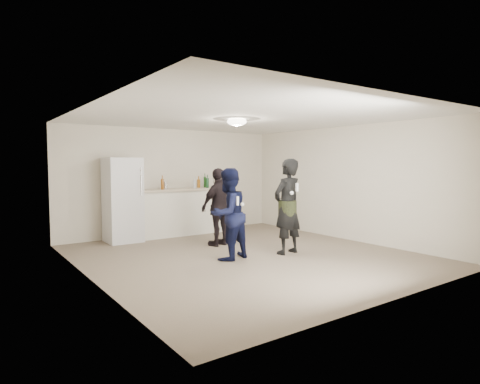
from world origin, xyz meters
TOP-DOWN VIEW (x-y plane):
  - floor at (0.00, 0.00)m, footprint 6.00×6.00m
  - ceiling at (0.00, 0.00)m, footprint 6.00×6.00m
  - wall_back at (0.00, 3.00)m, footprint 6.00×0.00m
  - wall_front at (0.00, -3.00)m, footprint 6.00×0.00m
  - wall_left at (-2.75, 0.00)m, footprint 0.00×6.00m
  - wall_right at (2.75, 0.00)m, footprint 0.00×6.00m
  - counter at (0.05, 2.67)m, footprint 2.60×0.56m
  - counter_top at (0.05, 2.67)m, footprint 2.68×0.64m
  - fridge at (-1.38, 2.60)m, footprint 0.70×0.70m
  - fridge_handle at (-1.10, 2.23)m, footprint 0.02×0.02m
  - ceiling_dome at (0.00, 0.30)m, footprint 0.36×0.36m
  - shaker at (-0.34, 2.69)m, footprint 0.08×0.08m
  - man at (-0.44, -0.07)m, footprint 0.90×0.78m
  - woman at (0.71, -0.32)m, footprint 0.69×0.50m
  - camo_shorts at (0.71, -0.32)m, footprint 0.34×0.34m
  - spectator at (0.09, 1.05)m, footprint 0.99×0.57m
  - remote_man at (-0.44, -0.35)m, footprint 0.04×0.04m
  - nunchuk_man at (-0.32, -0.32)m, footprint 0.07×0.07m
  - remote_woman at (0.71, -0.57)m, footprint 0.04×0.04m
  - nunchuk_woman at (0.61, -0.54)m, footprint 0.07×0.07m
  - bottle_cluster at (0.37, 2.67)m, footprint 1.29×0.26m

SIDE VIEW (x-z plane):
  - floor at x=0.00m, z-range 0.00..0.00m
  - counter at x=0.05m, z-range 0.00..1.05m
  - spectator at x=0.09m, z-range 0.00..1.59m
  - man at x=-0.44m, z-range 0.00..1.60m
  - camo_shorts at x=0.71m, z-range 0.71..0.99m
  - woman at x=0.71m, z-range 0.00..1.76m
  - fridge at x=-1.38m, z-range 0.00..1.80m
  - nunchuk_man at x=-0.32m, z-range 0.95..1.01m
  - remote_man at x=-0.44m, z-range 0.98..1.12m
  - counter_top at x=0.05m, z-range 1.05..1.09m
  - nunchuk_woman at x=0.61m, z-range 1.11..1.18m
  - shaker at x=-0.34m, z-range 1.09..1.26m
  - bottle_cluster at x=0.37m, z-range 1.07..1.34m
  - wall_back at x=0.00m, z-range -1.75..4.25m
  - wall_front at x=0.00m, z-range -1.75..4.25m
  - wall_left at x=-2.75m, z-range -1.75..4.25m
  - wall_right at x=2.75m, z-range -1.75..4.25m
  - remote_woman at x=0.71m, z-range 1.18..1.32m
  - fridge_handle at x=-1.10m, z-range 1.00..1.60m
  - ceiling_dome at x=0.00m, z-range 2.37..2.53m
  - ceiling at x=0.00m, z-range 2.50..2.50m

